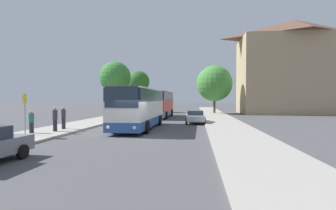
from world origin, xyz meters
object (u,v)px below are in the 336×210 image
tree_left_near (115,77)px  bus_front (139,107)px  bus_middle (160,104)px  bus_stop_sign (25,110)px  pedestrian_waiting_far (63,118)px  pedestrian_walking_back (31,122)px  parked_car_right_near (195,117)px  tree_right_near (214,83)px  tree_left_far (139,82)px  pedestrian_waiting_near (55,119)px

tree_left_near → bus_front: bearing=-63.7°
bus_front → bus_middle: size_ratio=0.98×
bus_front → bus_stop_sign: 8.71m
pedestrian_waiting_far → pedestrian_walking_back: pedestrian_waiting_far is taller
pedestrian_walking_back → tree_left_near: size_ratio=0.22×
tree_left_near → parked_car_right_near: bearing=-30.7°
bus_middle → bus_stop_sign: bus_middle is taller
bus_stop_sign → pedestrian_walking_back: 1.47m
bus_front → tree_right_near: (7.99, 23.87, 3.42)m
bus_stop_sign → pedestrian_waiting_far: (0.68, 3.80, -0.80)m
bus_middle → tree_left_far: (-6.05, 13.68, 3.97)m
pedestrian_waiting_far → tree_right_near: size_ratio=0.22×
bus_middle → parked_car_right_near: bearing=-58.3°
pedestrian_waiting_far → tree_left_near: bearing=-118.3°
bus_front → tree_right_near: bearing=72.5°
pedestrian_waiting_near → tree_left_near: tree_left_near is taller
pedestrian_waiting_near → parked_car_right_near: bearing=4.5°
bus_stop_sign → tree_left_near: size_ratio=0.38×
bus_front → bus_middle: bearing=91.6°
pedestrian_walking_back → bus_middle: bearing=-115.2°
bus_middle → bus_stop_sign: (-6.33, -19.80, -0.03)m
pedestrian_walking_back → tree_left_far: (0.57, 32.37, 4.91)m
tree_right_near → tree_left_far: bearing=165.0°
bus_stop_sign → tree_left_far: (0.28, 33.48, 4.00)m
bus_stop_sign → pedestrian_walking_back: bearing=104.7°
bus_front → tree_right_near: tree_right_near is taller
bus_stop_sign → tree_left_near: bearing=88.2°
pedestrian_walking_back → parked_car_right_near: bearing=-143.8°
bus_middle → bus_stop_sign: size_ratio=3.82×
bus_stop_sign → pedestrian_walking_back: bus_stop_sign is taller
parked_car_right_near → tree_left_near: size_ratio=0.60×
tree_left_near → bus_stop_sign: bearing=-91.8°
pedestrian_walking_back → tree_right_near: bearing=-123.1°
pedestrian_waiting_far → tree_left_near: (-0.13, 14.03, 4.39)m
pedestrian_waiting_far → tree_right_near: (13.80, 25.88, 4.19)m
tree_left_far → pedestrian_waiting_near: bearing=-88.9°
pedestrian_waiting_far → tree_right_near: 29.63m
pedestrian_waiting_near → pedestrian_walking_back: bearing=-173.3°
pedestrian_waiting_near → tree_left_far: (-0.58, 31.26, 4.79)m
bus_front → bus_stop_sign: bearing=-137.2°
bus_middle → pedestrian_waiting_near: bus_middle is taller
bus_front → pedestrian_waiting_near: size_ratio=5.66×
parked_car_right_near → pedestrian_waiting_near: (-10.39, -9.26, 0.37)m
bus_stop_sign → pedestrian_waiting_near: bus_stop_sign is taller
bus_stop_sign → pedestrian_waiting_far: bearing=79.8°
bus_front → tree_left_far: 28.64m
pedestrian_waiting_far → tree_right_near: tree_right_near is taller
pedestrian_walking_back → pedestrian_waiting_far: bearing=-115.7°
bus_front → bus_middle: 13.99m
bus_front → pedestrian_waiting_far: bearing=-159.9°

